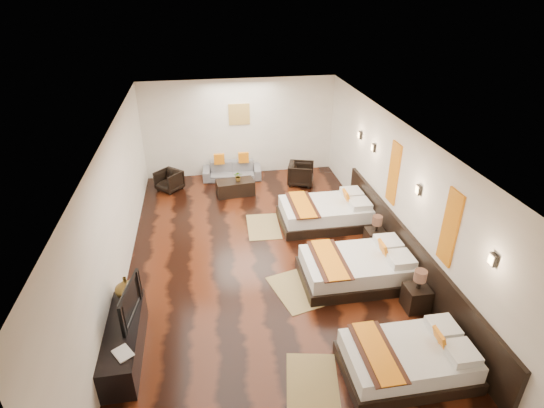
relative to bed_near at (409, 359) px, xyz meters
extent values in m
cube|color=black|center=(-1.69, 3.10, -0.25)|extent=(5.50, 9.50, 0.01)
cube|color=white|center=(-1.69, 3.10, 2.55)|extent=(5.50, 9.50, 0.01)
cube|color=silver|center=(-1.69, 7.85, 1.15)|extent=(5.50, 0.01, 2.80)
cube|color=silver|center=(-4.44, 3.10, 1.15)|extent=(0.01, 9.50, 2.80)
cube|color=silver|center=(1.06, 3.10, 1.15)|extent=(0.01, 9.50, 2.80)
cube|color=black|center=(1.02, 2.30, 0.20)|extent=(0.08, 6.60, 0.90)
cube|color=black|center=(-0.02, 0.00, -0.15)|extent=(1.91, 1.18, 0.20)
cube|color=white|center=(-0.02, 0.00, 0.09)|extent=(1.82, 1.09, 0.27)
cube|color=orange|center=(0.43, 0.00, 0.33)|extent=(0.14, 0.29, 0.29)
cube|color=#38190F|center=(-0.52, 0.00, 0.23)|extent=(0.50, 1.20, 0.02)
cube|color=orange|center=(-0.52, 0.00, 0.25)|extent=(0.35, 1.20, 0.02)
cube|color=black|center=(-0.02, 2.26, -0.14)|extent=(2.13, 1.32, 0.22)
cube|color=white|center=(-0.02, 2.26, 0.13)|extent=(2.02, 1.21, 0.30)
cube|color=orange|center=(0.48, 2.26, 0.40)|extent=(0.16, 0.32, 0.33)
cube|color=#38190F|center=(-0.58, 2.26, 0.29)|extent=(0.56, 1.34, 0.02)
cube|color=orange|center=(-0.58, 2.26, 0.30)|extent=(0.38, 1.34, 0.02)
cube|color=black|center=(-0.02, 4.49, -0.14)|extent=(2.14, 1.32, 0.22)
cube|color=white|center=(-0.02, 4.49, 0.13)|extent=(2.04, 1.22, 0.31)
cube|color=orange|center=(0.49, 4.49, 0.40)|extent=(0.16, 0.33, 0.33)
cube|color=#38190F|center=(-0.58, 4.49, 0.29)|extent=(0.56, 1.34, 0.02)
cube|color=orange|center=(-0.58, 4.49, 0.31)|extent=(0.39, 1.34, 0.02)
cube|color=black|center=(0.75, 1.30, -0.02)|extent=(0.41, 0.41, 0.46)
cylinder|color=black|center=(0.75, 1.30, 0.30)|extent=(0.07, 0.07, 0.18)
cylinder|color=#3F2619|center=(0.75, 1.30, 0.46)|extent=(0.22, 0.22, 0.20)
cube|color=black|center=(0.75, 3.26, -0.03)|extent=(0.40, 0.40, 0.44)
cylinder|color=black|center=(0.75, 3.26, 0.28)|extent=(0.07, 0.07, 0.18)
cylinder|color=#3F2619|center=(0.75, 3.26, 0.44)|extent=(0.21, 0.21, 0.20)
cube|color=#967F4C|center=(-1.46, -0.04, -0.24)|extent=(0.97, 1.32, 0.01)
cube|color=#967F4C|center=(-1.24, 2.11, -0.24)|extent=(1.03, 1.35, 0.01)
cube|color=#967F4C|center=(-1.50, 4.55, -0.24)|extent=(0.81, 1.23, 0.01)
cube|color=black|center=(-4.19, 1.03, 0.03)|extent=(0.50, 1.80, 0.55)
imported|color=black|center=(-4.14, 1.30, 0.58)|extent=(0.28, 0.97, 0.56)
imported|color=black|center=(-4.19, 0.43, 0.31)|extent=(0.35, 0.37, 0.03)
imported|color=brown|center=(-4.19, 1.77, 0.49)|extent=(0.37, 0.37, 0.38)
imported|color=slate|center=(-2.00, 7.44, -0.01)|extent=(1.71, 0.77, 0.49)
imported|color=black|center=(-3.77, 6.96, 0.03)|extent=(0.86, 0.86, 0.56)
imported|color=black|center=(-0.10, 6.74, 0.07)|extent=(0.87, 0.85, 0.63)
cube|color=black|center=(-2.00, 6.39, -0.05)|extent=(1.05, 0.61, 0.40)
imported|color=#2C5A1E|center=(-1.90, 6.38, 0.29)|extent=(0.27, 0.24, 0.27)
cube|color=#D86014|center=(1.04, 1.20, 1.45)|extent=(0.04, 0.40, 1.30)
cube|color=#D86014|center=(1.04, 3.40, 1.45)|extent=(0.04, 0.40, 1.30)
cube|color=black|center=(1.02, 0.10, 1.60)|extent=(0.06, 0.12, 0.18)
cube|color=#FFD18C|center=(0.99, 0.10, 1.60)|extent=(0.02, 0.10, 0.14)
cube|color=black|center=(1.02, 2.30, 1.60)|extent=(0.06, 0.12, 0.18)
cube|color=#FFD18C|center=(0.99, 2.30, 1.60)|extent=(0.02, 0.10, 0.14)
cube|color=black|center=(1.02, 4.50, 1.60)|extent=(0.06, 0.12, 0.18)
cube|color=#FFD18C|center=(0.99, 4.50, 1.60)|extent=(0.02, 0.10, 0.14)
cube|color=black|center=(1.02, 5.40, 1.60)|extent=(0.06, 0.12, 0.18)
cube|color=#FFD18C|center=(0.99, 5.40, 1.60)|extent=(0.02, 0.10, 0.14)
cube|color=#AD873F|center=(-1.69, 7.83, 1.55)|extent=(0.60, 0.04, 0.60)
camera|label=1|loc=(-2.75, -4.19, 5.02)|focal=28.57mm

